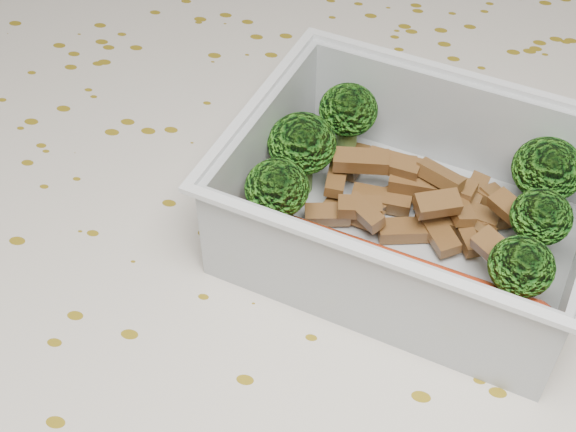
# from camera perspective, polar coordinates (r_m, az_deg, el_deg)

# --- Properties ---
(dining_table) EXTENTS (1.40, 0.90, 0.75)m
(dining_table) POSITION_cam_1_polar(r_m,az_deg,el_deg) (0.53, 0.85, -8.46)
(dining_table) COLOR brown
(dining_table) RESTS_ON ground
(tablecloth) EXTENTS (1.46, 0.96, 0.19)m
(tablecloth) POSITION_cam_1_polar(r_m,az_deg,el_deg) (0.49, 0.91, -5.10)
(tablecloth) COLOR beige
(tablecloth) RESTS_ON dining_table
(lunch_container) EXTENTS (0.23, 0.19, 0.07)m
(lunch_container) POSITION_cam_1_polar(r_m,az_deg,el_deg) (0.45, 8.79, 0.25)
(lunch_container) COLOR silver
(lunch_container) RESTS_ON tablecloth
(broccoli_florets) EXTENTS (0.18, 0.13, 0.05)m
(broccoli_florets) POSITION_cam_1_polar(r_m,az_deg,el_deg) (0.45, 8.82, 2.80)
(broccoli_florets) COLOR #608C3F
(broccoli_florets) RESTS_ON lunch_container
(meat_pile) EXTENTS (0.13, 0.10, 0.03)m
(meat_pile) POSITION_cam_1_polar(r_m,az_deg,el_deg) (0.47, 9.45, 1.10)
(meat_pile) COLOR brown
(meat_pile) RESTS_ON lunch_container
(sausage) EXTENTS (0.17, 0.06, 0.03)m
(sausage) POSITION_cam_1_polar(r_m,az_deg,el_deg) (0.43, 7.33, -4.19)
(sausage) COLOR red
(sausage) RESTS_ON lunch_container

